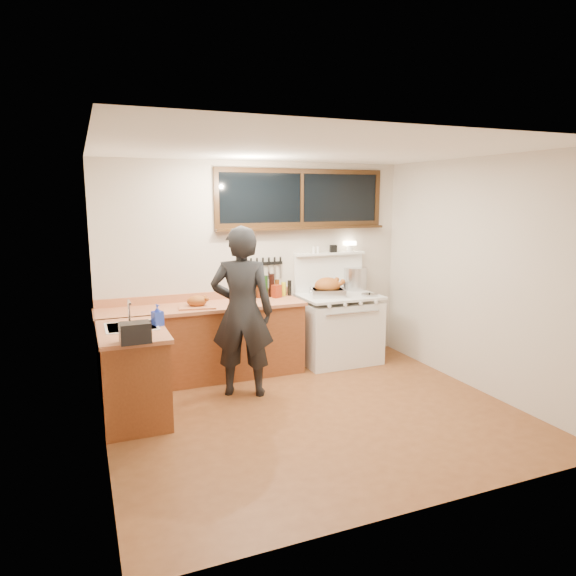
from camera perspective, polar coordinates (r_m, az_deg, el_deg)
name	(u,v)px	position (r m, az deg, el deg)	size (l,w,h in m)	color
ground_plane	(315,414)	(5.37, 3.03, -13.84)	(4.00, 3.50, 0.02)	brown
room_shell	(317,251)	(4.93, 3.21, 4.07)	(4.10, 3.60, 2.65)	beige
counter_back	(204,342)	(6.26, -9.37, -5.90)	(2.44, 0.64, 1.00)	brown
counter_left	(133,373)	(5.35, -16.88, -9.03)	(0.64, 1.09, 0.90)	brown
sink_unit	(132,332)	(5.31, -16.97, -4.72)	(0.50, 0.45, 0.37)	white
vintage_stove	(338,327)	(6.83, 5.63, -4.35)	(1.02, 0.74, 1.57)	white
back_window	(302,205)	(6.72, 1.56, 9.24)	(2.32, 0.13, 0.77)	black
left_doorway	(103,346)	(4.03, -19.86, -6.08)	(0.02, 1.04, 2.17)	black
knife_strip	(266,264)	(6.60, -2.49, 2.65)	(0.46, 0.03, 0.28)	black
man	(242,312)	(5.59, -5.12, -2.65)	(0.80, 0.69, 1.87)	black
soap_bottle	(157,315)	(5.26, -14.31, -2.93)	(0.12, 0.13, 0.22)	#253EBC
toaster	(135,333)	(4.72, -16.62, -4.77)	(0.27, 0.19, 0.18)	black
cutting_board	(197,303)	(6.04, -10.04, -1.63)	(0.47, 0.38, 0.14)	#BA704A
roast_turkey	(328,289)	(6.61, 4.43, -0.06)	(0.51, 0.43, 0.25)	silver
stockpot	(355,278)	(7.12, 7.43, 1.06)	(0.34, 0.34, 0.31)	silver
saucepan	(339,286)	(7.04, 5.64, 0.19)	(0.19, 0.29, 0.12)	silver
pot_lid	(370,295)	(6.74, 9.04, -0.74)	(0.26, 0.26, 0.04)	silver
coffee_tin	(277,291)	(6.52, -1.28, -0.37)	(0.13, 0.12, 0.16)	maroon
pitcher	(250,292)	(6.53, -4.26, -0.42)	(0.11, 0.11, 0.15)	white
bottle_cluster	(269,287)	(6.55, -2.13, 0.09)	(0.56, 0.07, 0.30)	black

